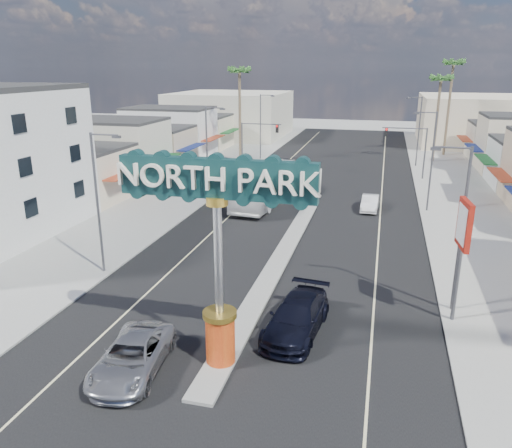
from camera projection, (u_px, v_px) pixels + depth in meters
The scene contains 26 objects.
ground at pixel (312, 204), 48.26m from camera, with size 160.00×160.00×0.00m, color gray.
road at pixel (312, 204), 48.26m from camera, with size 20.00×120.00×0.01m, color black.
median_island at pixel (277, 264), 33.48m from camera, with size 1.30×30.00×0.16m, color gray.
sidewalk_left at pixel (177, 194), 51.57m from camera, with size 8.00×120.00×0.12m, color gray.
sidewalk_right at pixel (466, 214), 44.92m from camera, with size 8.00×120.00×0.12m, color gray.
storefront_row_left at pixel (144, 144), 65.05m from camera, with size 12.00×42.00×6.00m, color beige.
backdrop_far_left at pixel (231, 114), 93.79m from camera, with size 20.00×20.00×8.00m, color #B7B29E.
backdrop_far_right at pixel (482, 120), 83.35m from camera, with size 20.00×20.00×8.00m, color beige.
gateway_sign at pixel (218, 240), 20.61m from camera, with size 8.20×1.50×9.15m.
traffic_signal_left at pixel (256, 137), 62.06m from camera, with size 5.09×0.45×6.00m.
traffic_signal_right at pixel (409, 143), 57.70m from camera, with size 5.09×0.45×6.00m.
streetlight_l_near at pixel (99, 197), 30.75m from camera, with size 2.03×0.22×9.00m.
streetlight_l_mid at pixel (208, 147), 49.20m from camera, with size 2.03×0.22×9.00m.
streetlight_l_far at pixel (262, 123), 69.50m from camera, with size 2.03×0.22×9.00m.
streetlight_r_near at pixel (459, 222), 25.79m from camera, with size 2.03×0.22×9.00m.
streetlight_r_mid at pixel (430, 157), 44.25m from camera, with size 2.03×0.22×9.00m.
streetlight_r_far at pixel (418, 128), 64.55m from camera, with size 2.03×0.22×9.00m.
palm_left_far at pixel (239, 76), 66.31m from camera, with size 2.60×2.60×13.10m.
palm_right_mid at pixel (441, 83), 65.95m from camera, with size 2.60×2.60×12.10m.
palm_right_far at pixel (453, 68), 70.47m from camera, with size 2.60×2.60×14.10m.
suv_left at pixel (132, 356), 21.61m from camera, with size 2.55×5.54×1.54m, color #A3A4A8.
suv_right at pixel (297, 317), 24.79m from camera, with size 2.42×5.95×1.73m, color black.
car_parked_left at pixel (234, 182), 53.64m from camera, with size 1.84×4.56×1.55m, color slate.
car_parked_right at pixel (370, 203), 46.03m from camera, with size 1.46×4.19×1.38m, color silver.
city_bus at pixel (266, 185), 48.09m from camera, with size 2.96×12.66×3.53m, color silver.
bank_pylon_sign at pixel (463, 231), 24.63m from camera, with size 0.46×2.02×6.42m.
Camera 1 is at (6.38, -16.45, 12.80)m, focal length 35.00 mm.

